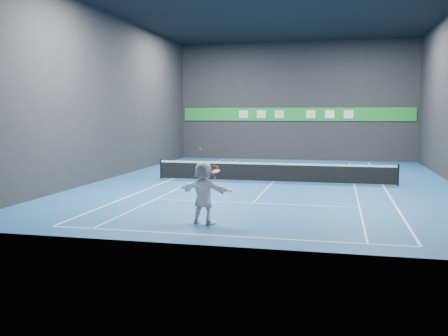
% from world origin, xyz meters
% --- Properties ---
extents(ground, '(26.00, 26.00, 0.00)m').
position_xyz_m(ground, '(0.00, 0.00, 0.00)').
color(ground, '#1A508F').
rests_on(ground, ground).
extents(ceiling, '(26.00, 26.00, 0.00)m').
position_xyz_m(ceiling, '(0.00, 0.00, 9.00)').
color(ceiling, black).
rests_on(ceiling, ground).
extents(wall_back, '(18.00, 0.10, 9.00)m').
position_xyz_m(wall_back, '(0.00, 13.00, 4.50)').
color(wall_back, '#242427').
rests_on(wall_back, ground).
extents(wall_front, '(18.00, 0.10, 9.00)m').
position_xyz_m(wall_front, '(0.00, -13.00, 4.50)').
color(wall_front, '#242427').
rests_on(wall_front, ground).
extents(wall_left, '(0.10, 26.00, 9.00)m').
position_xyz_m(wall_left, '(-9.00, 0.00, 4.50)').
color(wall_left, '#242427').
rests_on(wall_left, ground).
extents(baseline_near, '(10.98, 0.08, 0.01)m').
position_xyz_m(baseline_near, '(0.00, -11.89, 0.00)').
color(baseline_near, white).
rests_on(baseline_near, ground).
extents(baseline_far, '(10.98, 0.08, 0.01)m').
position_xyz_m(baseline_far, '(0.00, 11.89, 0.00)').
color(baseline_far, white).
rests_on(baseline_far, ground).
extents(sideline_doubles_left, '(0.08, 23.78, 0.01)m').
position_xyz_m(sideline_doubles_left, '(-5.49, 0.00, 0.00)').
color(sideline_doubles_left, white).
rests_on(sideline_doubles_left, ground).
extents(sideline_doubles_right, '(0.08, 23.78, 0.01)m').
position_xyz_m(sideline_doubles_right, '(5.49, 0.00, 0.00)').
color(sideline_doubles_right, white).
rests_on(sideline_doubles_right, ground).
extents(sideline_singles_left, '(0.06, 23.78, 0.01)m').
position_xyz_m(sideline_singles_left, '(-4.11, 0.00, 0.00)').
color(sideline_singles_left, white).
rests_on(sideline_singles_left, ground).
extents(sideline_singles_right, '(0.06, 23.78, 0.01)m').
position_xyz_m(sideline_singles_right, '(4.11, 0.00, 0.00)').
color(sideline_singles_right, white).
rests_on(sideline_singles_right, ground).
extents(service_line_near, '(8.23, 0.06, 0.01)m').
position_xyz_m(service_line_near, '(0.00, -6.40, 0.00)').
color(service_line_near, white).
rests_on(service_line_near, ground).
extents(service_line_far, '(8.23, 0.06, 0.01)m').
position_xyz_m(service_line_far, '(0.00, 6.40, 0.00)').
color(service_line_far, white).
rests_on(service_line_far, ground).
extents(center_service_line, '(0.06, 12.80, 0.01)m').
position_xyz_m(center_service_line, '(0.00, 0.00, 0.00)').
color(center_service_line, white).
rests_on(center_service_line, ground).
extents(player, '(1.98, 1.04, 2.04)m').
position_xyz_m(player, '(-0.94, -10.41, 1.02)').
color(player, white).
rests_on(player, ground).
extents(tennis_ball, '(0.07, 0.07, 0.07)m').
position_xyz_m(tennis_ball, '(-1.07, -10.33, 2.42)').
color(tennis_ball, '#D4F228').
rests_on(tennis_ball, player).
extents(tennis_net, '(12.50, 0.10, 1.07)m').
position_xyz_m(tennis_net, '(0.00, 0.00, 0.54)').
color(tennis_net, black).
rests_on(tennis_net, ground).
extents(sponsor_banner, '(17.64, 0.11, 1.00)m').
position_xyz_m(sponsor_banner, '(0.00, 12.93, 3.50)').
color(sponsor_banner, '#1F9031').
rests_on(sponsor_banner, wall_back).
extents(tennis_racket, '(0.47, 0.40, 0.56)m').
position_xyz_m(tennis_racket, '(-0.61, -10.36, 1.76)').
color(tennis_racket, '#B11E12').
rests_on(tennis_racket, player).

